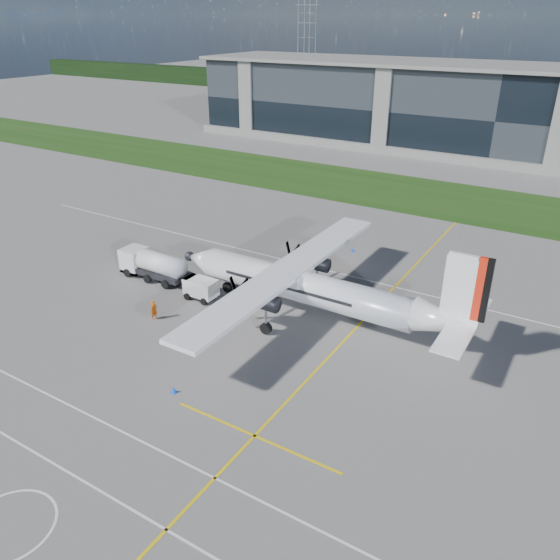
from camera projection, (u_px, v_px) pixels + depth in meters
The scene contains 17 objects.
ground at pixel (434, 216), 70.32m from camera, with size 400.00×400.00×0.00m, color slate.
grass_strip at pixel (451, 200), 76.44m from camera, with size 400.00×18.00×0.04m, color #193D10.
terminal_building at pixel (507, 113), 97.71m from camera, with size 120.00×20.00×15.00m, color black.
tree_line at pixel (549, 100), 145.70m from camera, with size 400.00×6.00×6.00m, color black.
pylon_west at pixel (307, 42), 185.66m from camera, with size 9.00×4.60×30.00m, color gray, non-canonical shape.
yellow_taxiway_centerline at pixel (360, 323), 45.90m from camera, with size 0.20×70.00×0.01m, color yellow.
white_lane_line at pixel (124, 505), 28.90m from camera, with size 90.00×0.15×0.01m, color white.
turboprop_aircraft at pixel (315, 272), 45.00m from camera, with size 27.45×28.47×8.54m, color white, non-canonical shape.
fuel_tanker_truck at pixel (149, 264), 53.36m from camera, with size 7.59×2.47×2.85m, color silver, non-canonical shape.
baggage_tug at pixel (201, 289), 49.55m from camera, with size 3.18×1.91×1.91m, color silver, non-canonical shape.
ground_crew_person at pixel (154, 309), 46.16m from camera, with size 0.80×0.57×1.97m, color #F25907.
safety_cone_stbdwing at pixel (353, 249), 59.73m from camera, with size 0.36×0.36×0.50m, color blue.
safety_cone_portwing at pixel (174, 390), 37.38m from camera, with size 0.36×0.36×0.50m, color blue.
safety_cone_nose_port at pixel (188, 291), 50.82m from camera, with size 0.36×0.36×0.50m, color blue.
safety_cone_nose_stbd at pixel (215, 275), 53.89m from camera, with size 0.36×0.36×0.50m, color blue.
safety_cone_fwd at pixel (177, 276), 53.72m from camera, with size 0.36×0.36×0.50m, color blue.
safety_cone_tail at pixel (457, 356), 41.11m from camera, with size 0.36×0.36×0.50m, color blue.
Camera 1 is at (17.92, -27.38, 23.38)m, focal length 35.00 mm.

